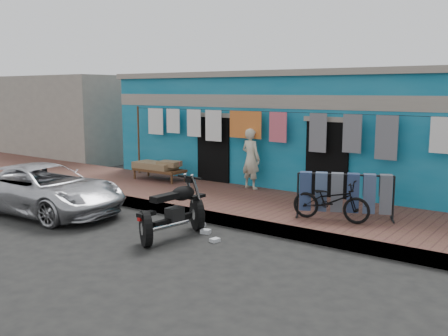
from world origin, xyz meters
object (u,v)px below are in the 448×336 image
seated_person (251,159)px  motorcycle (173,209)px  bicycle (331,196)px  charpoy (159,171)px  jeans_rack (345,195)px  car (44,188)px

seated_person → motorcycle: 4.06m
seated_person → bicycle: seated_person is taller
motorcycle → bicycle: bearing=45.1°
seated_person → charpoy: 2.94m
motorcycle → jeans_rack: bearing=47.8°
bicycle → motorcycle: 3.16m
car → charpoy: car is taller
bicycle → charpoy: size_ratio=0.94×
seated_person → jeans_rack: size_ratio=0.81×
motorcycle → charpoy: motorcycle is taller
motorcycle → seated_person: bearing=103.6°
car → charpoy: (0.11, 3.75, -0.06)m
seated_person → motorcycle: size_ratio=0.89×
car → seated_person: bearing=-40.7°
seated_person → motorcycle: bearing=111.7°
motorcycle → car: bearing=-173.3°
jeans_rack → charpoy: bearing=171.2°
charpoy → motorcycle: bearing=-43.4°
seated_person → bicycle: 3.60m
bicycle → seated_person: bearing=51.8°
seated_person → motorcycle: seated_person is taller
car → motorcycle: 3.77m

